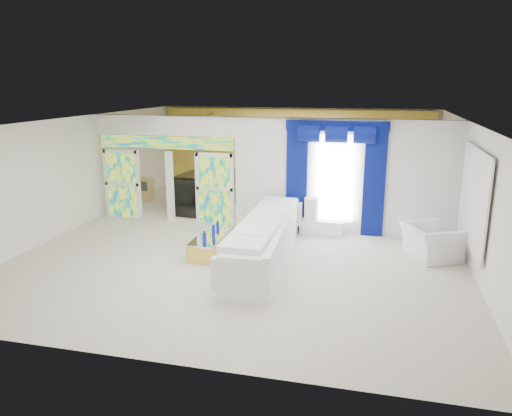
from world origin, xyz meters
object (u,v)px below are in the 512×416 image
(armchair, at_px, (431,242))
(coffee_table, at_px, (212,243))
(grand_piano, at_px, (209,188))
(console_table, at_px, (322,227))
(white_sofa, at_px, (265,242))

(armchair, bearing_deg, coffee_table, 73.83)
(coffee_table, height_order, grand_piano, grand_piano)
(coffee_table, relative_size, grand_piano, 0.88)
(coffee_table, bearing_deg, console_table, 39.94)
(white_sofa, height_order, grand_piano, grand_piano)
(white_sofa, height_order, coffee_table, white_sofa)
(white_sofa, distance_m, armchair, 3.76)
(armchair, bearing_deg, console_table, 39.72)
(coffee_table, relative_size, console_table, 1.58)
(white_sofa, relative_size, coffee_table, 2.53)
(console_table, xyz_separation_m, armchair, (2.59, -1.24, 0.20))
(white_sofa, distance_m, console_table, 2.52)
(armchair, bearing_deg, grand_piano, 36.06)
(console_table, bearing_deg, white_sofa, -114.10)
(white_sofa, bearing_deg, coffee_table, 164.78)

